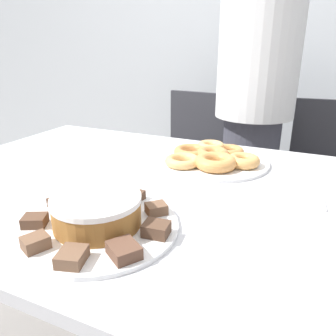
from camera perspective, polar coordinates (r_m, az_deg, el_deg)
The scene contains 25 objects.
wall_back at distance 2.41m, azimuth 16.42°, elevation 23.33°, with size 8.00×0.05×2.60m.
table at distance 0.99m, azimuth -1.85°, elevation -7.65°, with size 1.51×1.00×0.77m.
person_standing at distance 1.68m, azimuth 14.82°, elevation 10.64°, with size 0.38×0.38×1.68m.
office_chair_left at distance 2.01m, azimuth 3.54°, elevation -0.75°, with size 0.48×0.48×0.89m.
office_chair_right at distance 1.90m, azimuth 25.65°, elevation -4.11°, with size 0.48×0.48×0.89m.
plate_cake at distance 0.75m, azimuth -12.04°, elevation -9.90°, with size 0.35×0.35×0.01m.
plate_donuts at distance 1.14m, azimuth 7.72°, elevation 1.27°, with size 0.38×0.38×0.01m.
frosted_cake at distance 0.73m, azimuth -12.27°, elevation -7.26°, with size 0.19×0.19×0.07m.
lamington_0 at distance 0.83m, azimuth -6.17°, elevation -4.90°, with size 0.05×0.05×0.02m.
lamington_1 at distance 0.86m, azimuth -12.20°, elevation -4.52°, with size 0.06×0.06×0.02m.
lamington_2 at distance 0.84m, azimuth -18.19°, elevation -5.74°, with size 0.06×0.06×0.02m.
lamington_3 at distance 0.77m, azimuth -22.19°, elevation -8.49°, with size 0.06×0.06×0.02m.
lamington_4 at distance 0.69m, azimuth -22.08°, elevation -11.92°, with size 0.06×0.06×0.03m.
lamington_5 at distance 0.63m, azimuth -16.39°, elevation -14.60°, with size 0.06×0.07×0.02m.
lamington_6 at distance 0.63m, azimuth -7.69°, elevation -14.02°, with size 0.08×0.08×0.02m.
lamington_7 at distance 0.69m, azimuth -2.07°, elevation -10.58°, with size 0.06×0.05×0.03m.
lamington_8 at distance 0.77m, azimuth -2.06°, elevation -7.09°, with size 0.06×0.06×0.02m.
donut_0 at distance 1.13m, azimuth 7.78°, elevation 2.39°, with size 0.11×0.11×0.04m.
donut_1 at distance 1.05m, azimuth 8.28°, elevation 1.03°, with size 0.14×0.14×0.04m.
donut_2 at distance 1.09m, azimuth 13.00°, elevation 1.26°, with size 0.11×0.11×0.04m.
donut_3 at distance 1.19m, azimuth 10.52°, elevation 2.92°, with size 0.11×0.11×0.03m.
donut_4 at distance 1.22m, azimuth 7.44°, elevation 3.69°, with size 0.10×0.10×0.03m.
donut_5 at distance 1.17m, azimuth 4.08°, elevation 2.89°, with size 0.13×0.13×0.03m.
donut_6 at distance 1.07m, azimuth 2.56°, elevation 1.24°, with size 0.12×0.12×0.03m.
napkin at distance 0.91m, azimuth 22.54°, elevation -5.35°, with size 0.11×0.09×0.01m.
Camera 1 is at (0.39, -0.78, 1.15)m, focal length 35.00 mm.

